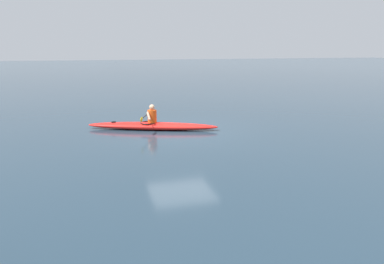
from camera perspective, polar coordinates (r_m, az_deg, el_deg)
The scene contains 3 objects.
ground_plane at distance 14.09m, azimuth -1.69°, elevation 0.07°, with size 160.00×160.00×0.00m, color #233847.
kayak at distance 14.48m, azimuth -6.19°, elevation 0.95°, with size 5.06×2.47×0.29m.
kayaker at distance 14.40m, azimuth -6.30°, elevation 2.65°, with size 0.88×2.23×0.71m.
Camera 1 is at (3.38, 13.31, 3.18)m, focal length 34.39 mm.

